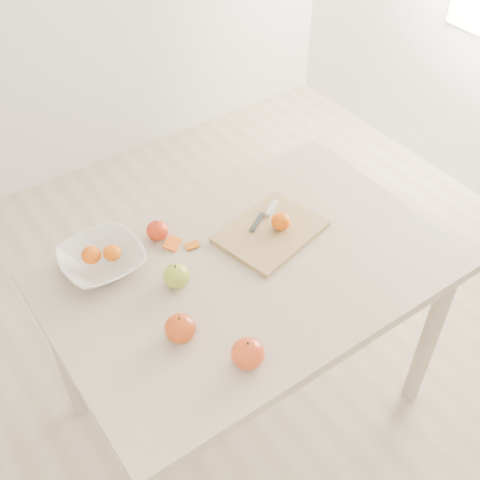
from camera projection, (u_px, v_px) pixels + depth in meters
ground at (247, 400)px, 2.33m from camera, size 3.50×3.50×0.00m
table at (249, 288)px, 1.88m from camera, size 1.20×0.80×0.75m
cutting_board at (271, 232)px, 1.91m from camera, size 0.36×0.30×0.02m
board_tangerine at (281, 221)px, 1.89m from camera, size 0.06×0.06×0.05m
fruit_bowl at (102, 260)px, 1.79m from camera, size 0.24×0.24×0.06m
bowl_tangerine_near at (91, 255)px, 1.77m from camera, size 0.06×0.06×0.05m
bowl_tangerine_far at (112, 253)px, 1.77m from camera, size 0.06×0.06×0.05m
orange_peel_a at (173, 244)px, 1.88m from camera, size 0.07×0.07×0.01m
orange_peel_b at (192, 246)px, 1.87m from camera, size 0.05×0.04×0.01m
paring_knife at (269, 210)px, 1.96m from camera, size 0.16×0.08×0.01m
apple_green at (176, 276)px, 1.74m from camera, size 0.08×0.08×0.07m
apple_red_a at (157, 230)px, 1.88m from camera, size 0.07×0.07×0.06m
apple_red_d at (180, 328)px, 1.59m from camera, size 0.09×0.09×0.08m
apple_red_c at (248, 353)px, 1.53m from camera, size 0.09×0.09×0.08m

